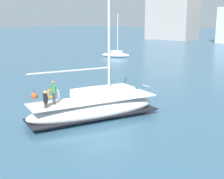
% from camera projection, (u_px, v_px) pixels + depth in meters
% --- Properties ---
extents(ground_plane, '(400.00, 400.00, 0.00)m').
position_uv_depth(ground_plane, '(91.00, 111.00, 23.94)').
color(ground_plane, '#38607A').
extents(main_sailboat, '(5.79, 9.80, 13.91)m').
position_uv_depth(main_sailboat, '(95.00, 107.00, 21.89)').
color(main_sailboat, silver).
rests_on(main_sailboat, ground).
extents(moored_catamaran, '(5.13, 3.12, 7.76)m').
position_uv_depth(moored_catamaran, '(116.00, 54.00, 56.74)').
color(moored_catamaran, white).
rests_on(moored_catamaran, ground).
extents(mooring_buoy, '(0.54, 0.54, 0.87)m').
position_uv_depth(mooring_buoy, '(34.00, 96.00, 28.09)').
color(mooring_buoy, '#EA4C19').
rests_on(mooring_buoy, ground).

